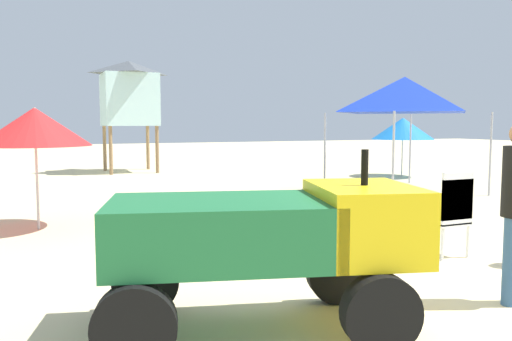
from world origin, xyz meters
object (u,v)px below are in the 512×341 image
at_px(lifeguard_tower, 129,93).
at_px(beach_umbrella_far, 403,129).
at_px(utility_cart, 269,237).
at_px(stacked_plastic_chairs, 450,207).
at_px(beach_umbrella_left, 35,127).
at_px(surfboard_pile, 346,209).
at_px(popup_canopy, 404,95).

distance_m(lifeguard_tower, beach_umbrella_far, 9.38).
xyz_separation_m(utility_cart, stacked_plastic_chairs, (3.10, 1.21, -0.13)).
bearing_deg(beach_umbrella_left, utility_cart, -71.91).
bearing_deg(surfboard_pile, lifeguard_tower, 99.03).
xyz_separation_m(beach_umbrella_left, beach_umbrella_far, (10.89, 4.35, -0.11)).
distance_m(beach_umbrella_left, beach_umbrella_far, 11.72).
height_order(stacked_plastic_chairs, lifeguard_tower, lifeguard_tower).
distance_m(lifeguard_tower, beach_umbrella_left, 10.04).
height_order(surfboard_pile, lifeguard_tower, lifeguard_tower).
distance_m(stacked_plastic_chairs, beach_umbrella_far, 10.39).
distance_m(popup_canopy, beach_umbrella_far, 3.95).
bearing_deg(lifeguard_tower, beach_umbrella_left, -108.29).
relative_size(popup_canopy, lifeguard_tower, 0.74).
xyz_separation_m(utility_cart, beach_umbrella_far, (9.18, 9.58, 0.76)).
bearing_deg(beach_umbrella_far, lifeguard_tower, 146.56).
xyz_separation_m(utility_cart, popup_canopy, (6.75, 6.59, 1.63)).
bearing_deg(surfboard_pile, stacked_plastic_chairs, -91.59).
bearing_deg(stacked_plastic_chairs, beach_umbrella_left, 140.05).
xyz_separation_m(surfboard_pile, beach_umbrella_left, (-4.88, 1.56, 1.42)).
relative_size(utility_cart, popup_canopy, 0.96).
bearing_deg(stacked_plastic_chairs, surfboard_pile, 88.41).
bearing_deg(utility_cart, stacked_plastic_chairs, 21.23).
xyz_separation_m(stacked_plastic_chairs, beach_umbrella_left, (-4.81, 4.03, 1.01)).
relative_size(beach_umbrella_left, beach_umbrella_far, 1.00).
distance_m(stacked_plastic_chairs, beach_umbrella_left, 6.36).
xyz_separation_m(stacked_plastic_chairs, popup_canopy, (3.65, 5.39, 1.77)).
relative_size(surfboard_pile, beach_umbrella_left, 1.31).
bearing_deg(beach_umbrella_left, stacked_plastic_chairs, -39.95).
bearing_deg(lifeguard_tower, beach_umbrella_far, -33.44).
distance_m(utility_cart, lifeguard_tower, 14.91).
xyz_separation_m(stacked_plastic_chairs, beach_umbrella_far, (6.07, 8.38, 0.90)).
relative_size(utility_cart, stacked_plastic_chairs, 2.50).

